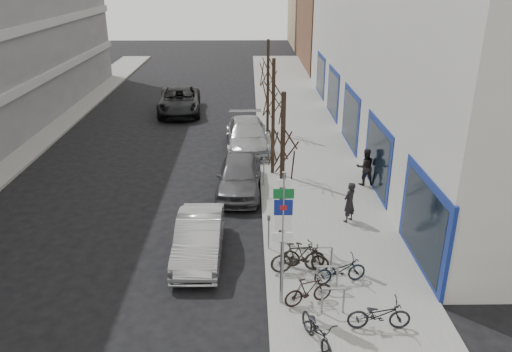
{
  "coord_description": "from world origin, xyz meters",
  "views": [
    {
      "loc": [
        1.5,
        -11.91,
        9.01
      ],
      "look_at": [
        1.75,
        5.08,
        2.0
      ],
      "focal_mm": 35.0,
      "sensor_mm": 36.0,
      "label": 1
    }
  ],
  "objects_px": {
    "parked_car_front": "(199,238)",
    "bike_near_right": "(308,290)",
    "bike_mid_inner": "(298,257)",
    "parked_car_back": "(247,135)",
    "tree_mid": "(274,90)",
    "parked_car_mid": "(239,176)",
    "meter_front": "(269,229)",
    "bike_rack": "(327,275)",
    "tree_far": "(268,65)",
    "pedestrian_far": "(365,167)",
    "tree_near": "(283,134)",
    "highway_sign_pole": "(283,232)",
    "bike_mid_curb": "(340,268)",
    "meter_back": "(261,132)",
    "bike_far_curb": "(379,312)",
    "meter_mid": "(264,169)",
    "bike_far_inner": "(306,256)",
    "lane_car": "(179,101)",
    "bike_near_left": "(317,328)",
    "pedestrian_near": "(349,202)"
  },
  "relations": [
    {
      "from": "tree_far",
      "to": "bike_mid_curb",
      "type": "height_order",
      "value": "tree_far"
    },
    {
      "from": "bike_far_curb",
      "to": "pedestrian_near",
      "type": "bearing_deg",
      "value": -2.97
    },
    {
      "from": "tree_far",
      "to": "meter_back",
      "type": "height_order",
      "value": "tree_far"
    },
    {
      "from": "highway_sign_pole",
      "to": "bike_mid_inner",
      "type": "relative_size",
      "value": 2.35
    },
    {
      "from": "meter_front",
      "to": "meter_mid",
      "type": "bearing_deg",
      "value": 90.0
    },
    {
      "from": "tree_mid",
      "to": "meter_back",
      "type": "relative_size",
      "value": 4.33
    },
    {
      "from": "bike_far_inner",
      "to": "pedestrian_far",
      "type": "relative_size",
      "value": 0.91
    },
    {
      "from": "bike_far_curb",
      "to": "parked_car_back",
      "type": "xyz_separation_m",
      "value": [
        -3.52,
        14.92,
        0.13
      ]
    },
    {
      "from": "tree_far",
      "to": "parked_car_mid",
      "type": "distance_m",
      "value": 9.19
    },
    {
      "from": "parked_car_front",
      "to": "bike_near_right",
      "type": "bearing_deg",
      "value": -40.18
    },
    {
      "from": "highway_sign_pole",
      "to": "meter_back",
      "type": "distance_m",
      "value": 14.1
    },
    {
      "from": "bike_far_inner",
      "to": "pedestrian_near",
      "type": "height_order",
      "value": "pedestrian_near"
    },
    {
      "from": "meter_front",
      "to": "bike_rack",
      "type": "bearing_deg",
      "value": -55.49
    },
    {
      "from": "tree_near",
      "to": "tree_mid",
      "type": "distance_m",
      "value": 6.5
    },
    {
      "from": "parked_car_front",
      "to": "meter_back",
      "type": "bearing_deg",
      "value": 78.42
    },
    {
      "from": "meter_mid",
      "to": "bike_mid_inner",
      "type": "distance_m",
      "value": 6.99
    },
    {
      "from": "tree_far",
      "to": "bike_near_left",
      "type": "distance_m",
      "value": 18.63
    },
    {
      "from": "meter_mid",
      "to": "tree_mid",
      "type": "bearing_deg",
      "value": 73.3
    },
    {
      "from": "tree_mid",
      "to": "parked_car_back",
      "type": "bearing_deg",
      "value": 107.74
    },
    {
      "from": "meter_mid",
      "to": "meter_front",
      "type": "bearing_deg",
      "value": -90.0
    },
    {
      "from": "meter_front",
      "to": "bike_near_left",
      "type": "xyz_separation_m",
      "value": [
        1.04,
        -4.81,
        -0.23
      ]
    },
    {
      "from": "bike_near_left",
      "to": "parked_car_back",
      "type": "relative_size",
      "value": 0.32
    },
    {
      "from": "tree_near",
      "to": "bike_far_inner",
      "type": "distance_m",
      "value": 3.97
    },
    {
      "from": "tree_far",
      "to": "parked_car_front",
      "type": "distance_m",
      "value": 14.41
    },
    {
      "from": "tree_mid",
      "to": "bike_near_right",
      "type": "height_order",
      "value": "tree_mid"
    },
    {
      "from": "parked_car_back",
      "to": "bike_mid_curb",
      "type": "bearing_deg",
      "value": -80.33
    },
    {
      "from": "meter_mid",
      "to": "parked_car_mid",
      "type": "relative_size",
      "value": 0.28
    },
    {
      "from": "tree_near",
      "to": "meter_front",
      "type": "height_order",
      "value": "tree_near"
    },
    {
      "from": "bike_rack",
      "to": "tree_near",
      "type": "xyz_separation_m",
      "value": [
        -1.2,
        2.9,
        3.44
      ]
    },
    {
      "from": "meter_front",
      "to": "lane_car",
      "type": "bearing_deg",
      "value": 106.25
    },
    {
      "from": "meter_front",
      "to": "meter_back",
      "type": "bearing_deg",
      "value": 90.0
    },
    {
      "from": "tree_far",
      "to": "pedestrian_far",
      "type": "height_order",
      "value": "tree_far"
    },
    {
      "from": "tree_mid",
      "to": "parked_car_mid",
      "type": "relative_size",
      "value": 1.2
    },
    {
      "from": "tree_near",
      "to": "bike_near_left",
      "type": "height_order",
      "value": "tree_near"
    },
    {
      "from": "bike_mid_inner",
      "to": "pedestrian_near",
      "type": "bearing_deg",
      "value": -41.43
    },
    {
      "from": "meter_mid",
      "to": "bike_rack",
      "type": "bearing_deg",
      "value": -78.2
    },
    {
      "from": "meter_back",
      "to": "bike_far_curb",
      "type": "bearing_deg",
      "value": -79.66
    },
    {
      "from": "tree_near",
      "to": "bike_mid_curb",
      "type": "relative_size",
      "value": 3.31
    },
    {
      "from": "tree_far",
      "to": "lane_car",
      "type": "distance_m",
      "value": 8.29
    },
    {
      "from": "highway_sign_pole",
      "to": "parked_car_back",
      "type": "distance_m",
      "value": 13.9
    },
    {
      "from": "meter_front",
      "to": "parked_car_front",
      "type": "relative_size",
      "value": 0.3
    },
    {
      "from": "meter_back",
      "to": "pedestrian_far",
      "type": "bearing_deg",
      "value": -50.69
    },
    {
      "from": "bike_mid_curb",
      "to": "pedestrian_near",
      "type": "bearing_deg",
      "value": -27.28
    },
    {
      "from": "bike_mid_curb",
      "to": "parked_car_front",
      "type": "relative_size",
      "value": 0.39
    },
    {
      "from": "bike_mid_curb",
      "to": "bike_far_inner",
      "type": "bearing_deg",
      "value": 38.89
    },
    {
      "from": "lane_car",
      "to": "bike_mid_inner",
      "type": "bearing_deg",
      "value": -77.59
    },
    {
      "from": "tree_mid",
      "to": "bike_far_curb",
      "type": "height_order",
      "value": "tree_mid"
    },
    {
      "from": "tree_near",
      "to": "pedestrian_far",
      "type": "distance_m",
      "value": 7.15
    },
    {
      "from": "meter_back",
      "to": "bike_mid_inner",
      "type": "xyz_separation_m",
      "value": [
        0.87,
        -12.43,
        -0.22
      ]
    },
    {
      "from": "bike_mid_inner",
      "to": "parked_car_back",
      "type": "height_order",
      "value": "parked_car_back"
    }
  ]
}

